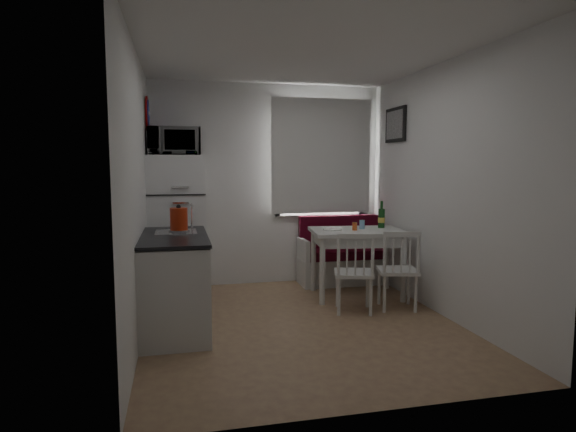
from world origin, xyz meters
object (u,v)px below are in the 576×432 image
at_px(bench, 345,261).
at_px(kettle, 179,219).
at_px(microwave, 174,141).
at_px(chair_right, 401,261).
at_px(wine_bottle, 382,214).
at_px(chair_left, 357,264).
at_px(kitchen_counter, 175,281).
at_px(fridge, 176,226).
at_px(dining_table, 357,237).

distance_m(bench, kettle, 2.57).
bearing_deg(microwave, chair_right, -26.57).
bearing_deg(wine_bottle, chair_left, -128.34).
xyz_separation_m(kitchen_counter, fridge, (0.02, 1.24, 0.38)).
bearing_deg(chair_left, microwave, 163.47).
distance_m(chair_left, fridge, 2.22).
xyz_separation_m(bench, chair_right, (0.16, -1.32, 0.24)).
height_order(kettle, wine_bottle, kettle).
bearing_deg(wine_bottle, dining_table, -164.05).
height_order(dining_table, kettle, kettle).
bearing_deg(dining_table, bench, 88.91).
xyz_separation_m(dining_table, fridge, (-2.08, 0.55, 0.13)).
xyz_separation_m(kitchen_counter, wine_bottle, (2.45, 0.79, 0.51)).
relative_size(fridge, wine_bottle, 5.13).
bearing_deg(kettle, fridge, 91.54).
xyz_separation_m(chair_right, wine_bottle, (0.10, 0.76, 0.43)).
bearing_deg(kitchen_counter, microwave, 89.06).
relative_size(dining_table, chair_right, 2.36).
relative_size(dining_table, kettle, 4.28).
distance_m(bench, microwave, 2.66).
relative_size(microwave, wine_bottle, 1.80).
distance_m(kitchen_counter, bench, 2.58).
height_order(kitchen_counter, bench, kitchen_counter).
relative_size(chair_right, fridge, 0.29).
relative_size(chair_left, wine_bottle, 1.52).
bearing_deg(dining_table, kitchen_counter, -155.10).
bearing_deg(chair_right, kettle, -169.04).
height_order(fridge, microwave, microwave).
bearing_deg(kitchen_counter, chair_right, 0.73).
distance_m(microwave, kettle, 1.33).
bearing_deg(bench, chair_left, -104.46).
height_order(kitchen_counter, microwave, microwave).
height_order(bench, chair_right, bench).
distance_m(bench, chair_left, 1.39).
bearing_deg(chair_right, kitchen_counter, -165.88).
relative_size(kitchen_counter, dining_table, 1.15).
bearing_deg(bench, fridge, -177.13).
bearing_deg(wine_bottle, fridge, 169.39).
relative_size(chair_right, microwave, 0.83).
relative_size(kitchen_counter, microwave, 2.25).
bearing_deg(dining_table, kettle, -157.95).
relative_size(chair_left, chair_right, 1.02).
distance_m(kitchen_counter, microwave, 1.82).
distance_m(fridge, wine_bottle, 2.47).
distance_m(fridge, kettle, 1.13).
height_order(chair_left, wine_bottle, wine_bottle).
bearing_deg(kettle, chair_left, -3.08).
bearing_deg(kettle, microwave, 91.61).
bearing_deg(fridge, chair_left, -33.57).
bearing_deg(chair_left, bench, 91.48).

